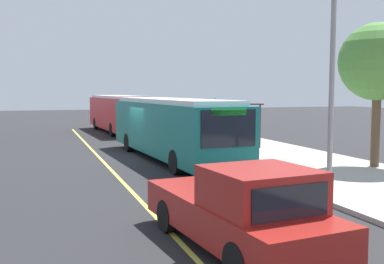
# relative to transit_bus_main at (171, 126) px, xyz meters

# --- Properties ---
(ground_plane) EXTENTS (120.00, 120.00, 0.00)m
(ground_plane) POSITION_rel_transit_bus_main_xyz_m (-1.46, -1.01, -1.62)
(ground_plane) COLOR #232326
(sidewalk_curb) EXTENTS (44.00, 6.40, 0.15)m
(sidewalk_curb) POSITION_rel_transit_bus_main_xyz_m (-1.46, 4.99, -1.54)
(sidewalk_curb) COLOR #A8A399
(sidewalk_curb) RESTS_ON ground_plane
(lane_stripe_center) EXTENTS (36.00, 0.14, 0.01)m
(lane_stripe_center) POSITION_rel_transit_bus_main_xyz_m (-1.46, -3.21, -1.61)
(lane_stripe_center) COLOR #E0D64C
(lane_stripe_center) RESTS_ON ground_plane
(transit_bus_main) EXTENTS (12.53, 3.29, 2.95)m
(transit_bus_main) POSITION_rel_transit_bus_main_xyz_m (0.00, 0.00, 0.00)
(transit_bus_main) COLOR #146B66
(transit_bus_main) RESTS_ON ground_plane
(transit_bus_second) EXTENTS (11.16, 3.17, 2.95)m
(transit_bus_second) POSITION_rel_transit_bus_main_xyz_m (-15.59, 0.05, -0.00)
(transit_bus_second) COLOR red
(transit_bus_second) RESTS_ON ground_plane
(pickup_truck) EXTENTS (5.58, 2.56, 1.85)m
(pickup_truck) POSITION_rel_transit_bus_main_xyz_m (12.64, -2.18, -0.76)
(pickup_truck) COLOR maroon
(pickup_truck) RESTS_ON ground_plane
(bus_shelter) EXTENTS (2.90, 1.60, 2.48)m
(bus_shelter) POSITION_rel_transit_bus_main_xyz_m (-3.13, 5.15, 0.30)
(bus_shelter) COLOR #333338
(bus_shelter) RESTS_ON sidewalk_curb
(waiting_bench) EXTENTS (1.60, 0.48, 0.95)m
(waiting_bench) POSITION_rel_transit_bus_main_xyz_m (-3.10, 5.02, -0.99)
(waiting_bench) COLOR brown
(waiting_bench) RESTS_ON sidewalk_curb
(route_sign_post) EXTENTS (0.44, 0.08, 2.80)m
(route_sign_post) POSITION_rel_transit_bus_main_xyz_m (-0.50, 2.49, 0.34)
(route_sign_post) COLOR #333338
(route_sign_post) RESTS_ON sidewalk_curb
(pedestrian_commuter) EXTENTS (0.24, 0.40, 1.69)m
(pedestrian_commuter) POSITION_rel_transit_bus_main_xyz_m (-5.00, 3.60, -0.50)
(pedestrian_commuter) COLOR #282D47
(pedestrian_commuter) RESTS_ON sidewalk_curb
(street_tree_near_shelter) EXTENTS (3.22, 3.22, 5.99)m
(street_tree_near_shelter) POSITION_rel_transit_bus_main_xyz_m (5.56, 7.30, 2.87)
(street_tree_near_shelter) COLOR brown
(street_tree_near_shelter) RESTS_ON sidewalk_curb
(utility_pole) EXTENTS (0.16, 0.16, 6.40)m
(utility_pole) POSITION_rel_transit_bus_main_xyz_m (9.12, 2.49, 1.73)
(utility_pole) COLOR gray
(utility_pole) RESTS_ON sidewalk_curb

